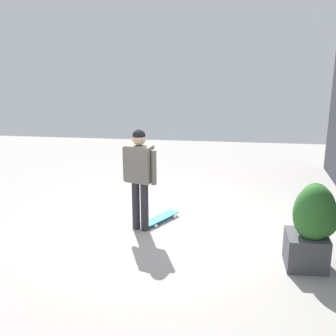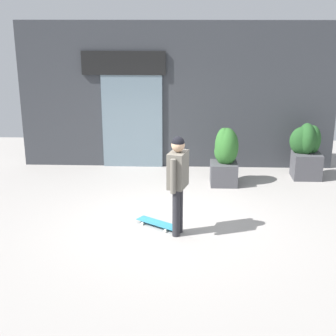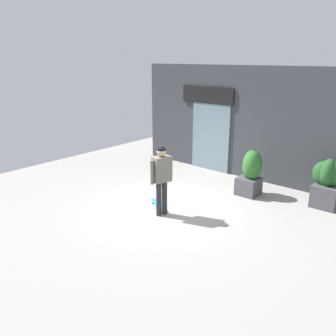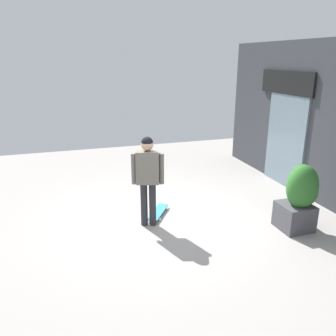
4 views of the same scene
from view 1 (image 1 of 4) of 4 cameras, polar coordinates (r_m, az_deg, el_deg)
The scene contains 4 objects.
ground_plane at distance 8.02m, azimuth -0.20°, elevation -7.29°, with size 12.00×12.00×0.00m, color #9E9993.
skateboarder at distance 7.59m, azimuth -3.50°, elevation -0.19°, with size 0.37×0.58×1.73m.
skateboard at distance 8.24m, azimuth -0.93°, elevation -6.10°, with size 0.78×0.62×0.08m.
planter_box_right at distance 6.85m, azimuth 17.28°, elevation -6.43°, with size 0.59×0.68×1.26m.
Camera 1 is at (7.22, 0.82, 3.39)m, focal length 49.87 mm.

